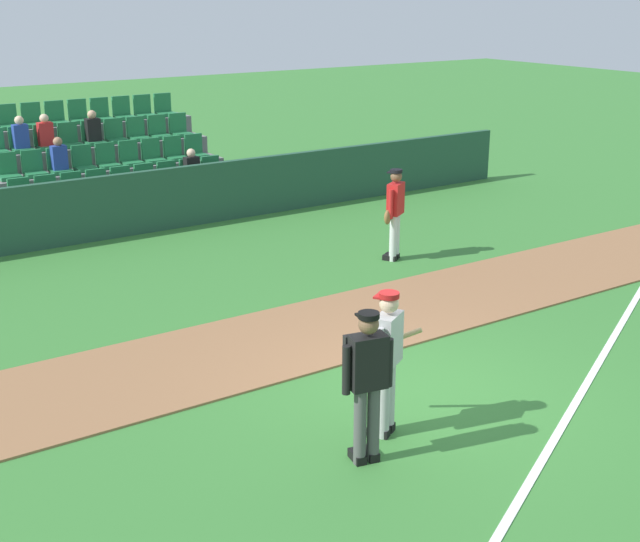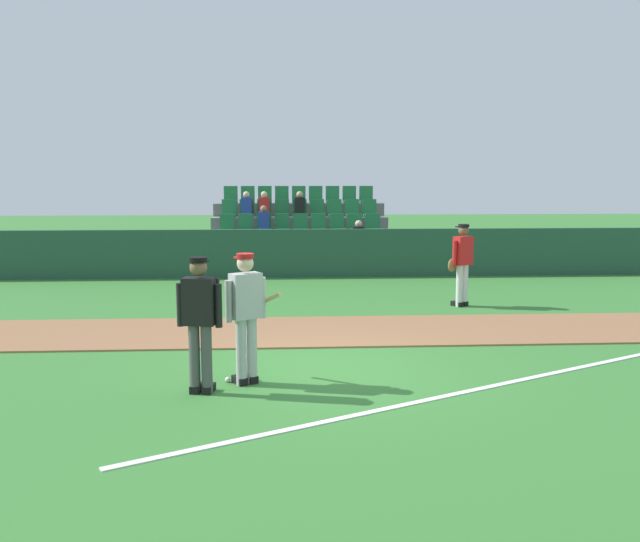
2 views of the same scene
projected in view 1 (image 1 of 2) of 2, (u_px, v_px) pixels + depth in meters
ground_plane at (421, 392)px, 11.13m from camera, size 80.00×80.00×0.00m
infield_dirt_path at (318, 331)px, 13.04m from camera, size 28.00×2.41×0.03m
foul_line_chalk at (605, 352)px, 12.32m from camera, size 10.69×5.63×0.01m
dugout_fence at (142, 203)px, 18.14m from camera, size 20.00×0.16×1.32m
stadium_bleachers at (102, 180)px, 19.93m from camera, size 5.55×3.80×2.45m
batter_grey_jersey at (387, 358)px, 9.78m from camera, size 0.74×0.70×1.76m
umpire_home_plate at (367, 378)px, 9.19m from camera, size 0.58×0.36×1.76m
runner_red_jersey at (395, 211)px, 16.23m from camera, size 0.63×0.43×1.76m
baseball at (363, 434)px, 10.00m from camera, size 0.07×0.07×0.07m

